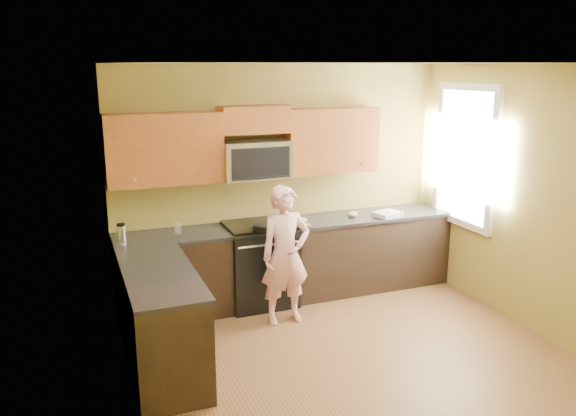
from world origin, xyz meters
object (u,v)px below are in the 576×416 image
stove (260,264)px  butter_tub (299,225)px  frying_pan (266,230)px  microwave (255,178)px  woman (285,255)px  travel_mug (122,242)px

stove → butter_tub: size_ratio=8.25×
stove → frying_pan: frying_pan is taller
frying_pan → butter_tub: bearing=-2.3°
butter_tub → microwave: bearing=150.5°
microwave → woman: size_ratio=0.51×
woman → travel_mug: size_ratio=7.74×
butter_tub → woman: bearing=-127.3°
butter_tub → stove: bearing=164.5°
stove → travel_mug: bearing=-178.3°
frying_pan → travel_mug: travel_mug is taller
stove → woman: 0.63m
woman → frying_pan: 0.39m
stove → butter_tub: butter_tub is taller
frying_pan → butter_tub: (0.45, 0.13, -0.03)m
microwave → travel_mug: (-1.50, -0.17, -0.53)m
stove → woman: woman is taller
frying_pan → travel_mug: bearing=152.9°
stove → travel_mug: travel_mug is taller
microwave → butter_tub: size_ratio=6.60×
stove → microwave: (0.00, 0.12, 0.97)m
frying_pan → travel_mug: size_ratio=2.66×
stove → frying_pan: 0.54m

